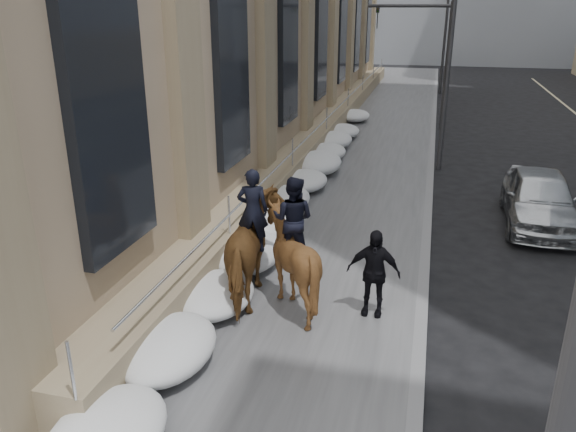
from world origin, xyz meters
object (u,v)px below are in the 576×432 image
object	(u,v)px
mounted_horse_right	(291,254)
pedestrian	(373,272)
mounted_horse_left	(257,248)
car_silver	(539,198)

from	to	relation	value
mounted_horse_right	pedestrian	xyz separation A→B (m)	(1.62, 0.06, -0.23)
mounted_horse_left	mounted_horse_right	distance (m)	0.74
mounted_horse_left	pedestrian	bearing A→B (deg)	168.86
mounted_horse_left	car_silver	bearing A→B (deg)	-145.60
mounted_horse_right	mounted_horse_left	bearing A→B (deg)	-3.36
pedestrian	car_silver	world-z (taller)	pedestrian
mounted_horse_left	pedestrian	size ratio (longest dim) A/B	1.54
mounted_horse_right	pedestrian	distance (m)	1.64
car_silver	pedestrian	bearing A→B (deg)	-119.92
pedestrian	car_silver	distance (m)	7.42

